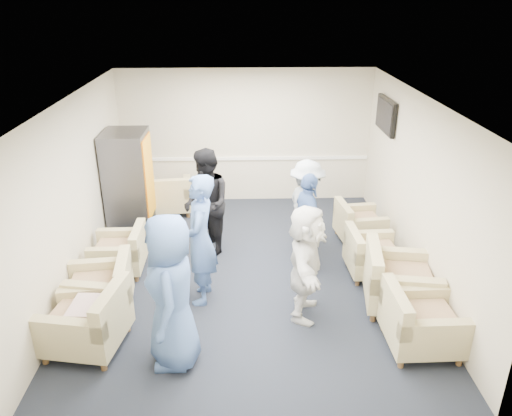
{
  "coord_description": "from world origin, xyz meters",
  "views": [
    {
      "loc": [
        -0.09,
        -6.75,
        4.05
      ],
      "look_at": [
        0.12,
        0.2,
        1.01
      ],
      "focal_mm": 35.0,
      "sensor_mm": 36.0,
      "label": 1
    }
  ],
  "objects_px": {
    "armchair_right_midnear": "(396,283)",
    "armchair_right_midfar": "(370,256)",
    "armchair_left_near": "(90,323)",
    "vending_machine": "(129,182)",
    "person_back_left": "(207,203)",
    "person_front_left": "(171,292)",
    "person_back_right": "(307,207)",
    "armchair_left_far": "(122,253)",
    "armchair_left_mid": "(103,291)",
    "person_mid_right": "(308,223)",
    "person_mid_left": "(200,240)",
    "person_front_right": "(306,262)",
    "armchair_corner": "(170,197)",
    "armchair_right_far": "(357,225)",
    "armchair_right_near": "(418,324)"
  },
  "relations": [
    {
      "from": "armchair_right_midnear",
      "to": "armchair_right_midfar",
      "type": "relative_size",
      "value": 1.33
    },
    {
      "from": "armchair_left_near",
      "to": "armchair_right_midfar",
      "type": "bearing_deg",
      "value": 123.03
    },
    {
      "from": "vending_machine",
      "to": "person_back_left",
      "type": "xyz_separation_m",
      "value": [
        1.43,
        -0.92,
        -0.03
      ]
    },
    {
      "from": "person_front_left",
      "to": "person_back_right",
      "type": "distance_m",
      "value": 3.24
    },
    {
      "from": "armchair_left_far",
      "to": "vending_machine",
      "type": "distance_m",
      "value": 1.62
    },
    {
      "from": "armchair_right_midfar",
      "to": "armchair_left_mid",
      "type": "bearing_deg",
      "value": 100.85
    },
    {
      "from": "person_back_right",
      "to": "person_mid_right",
      "type": "relative_size",
      "value": 1.01
    },
    {
      "from": "person_mid_left",
      "to": "person_front_right",
      "type": "bearing_deg",
      "value": 77.21
    },
    {
      "from": "armchair_left_mid",
      "to": "armchair_corner",
      "type": "relative_size",
      "value": 1.0
    },
    {
      "from": "armchair_left_mid",
      "to": "person_front_left",
      "type": "relative_size",
      "value": 0.5
    },
    {
      "from": "vending_machine",
      "to": "armchair_left_far",
      "type": "bearing_deg",
      "value": -85.16
    },
    {
      "from": "armchair_left_mid",
      "to": "armchair_right_far",
      "type": "xyz_separation_m",
      "value": [
        3.89,
        2.02,
        -0.04
      ]
    },
    {
      "from": "person_back_right",
      "to": "person_mid_left",
      "type": "bearing_deg",
      "value": 114.9
    },
    {
      "from": "person_front_left",
      "to": "armchair_right_far",
      "type": "bearing_deg",
      "value": 134.14
    },
    {
      "from": "armchair_left_mid",
      "to": "person_back_right",
      "type": "height_order",
      "value": "person_back_right"
    },
    {
      "from": "armchair_corner",
      "to": "person_front_left",
      "type": "bearing_deg",
      "value": 91.72
    },
    {
      "from": "armchair_left_far",
      "to": "person_front_left",
      "type": "relative_size",
      "value": 0.42
    },
    {
      "from": "armchair_left_near",
      "to": "armchair_left_far",
      "type": "bearing_deg",
      "value": -169.61
    },
    {
      "from": "armchair_right_far",
      "to": "armchair_corner",
      "type": "relative_size",
      "value": 0.89
    },
    {
      "from": "armchair_left_mid",
      "to": "person_mid_right",
      "type": "relative_size",
      "value": 0.59
    },
    {
      "from": "person_back_left",
      "to": "person_mid_right",
      "type": "relative_size",
      "value": 1.13
    },
    {
      "from": "armchair_left_far",
      "to": "armchair_right_far",
      "type": "height_order",
      "value": "armchair_left_far"
    },
    {
      "from": "armchair_left_mid",
      "to": "armchair_right_midnear",
      "type": "xyz_separation_m",
      "value": [
        3.98,
        0.02,
        0.04
      ]
    },
    {
      "from": "person_mid_right",
      "to": "person_front_right",
      "type": "distance_m",
      "value": 1.24
    },
    {
      "from": "vending_machine",
      "to": "person_front_right",
      "type": "xyz_separation_m",
      "value": [
        2.82,
        -2.72,
        -0.12
      ]
    },
    {
      "from": "armchair_right_midfar",
      "to": "person_mid_right",
      "type": "bearing_deg",
      "value": 75.03
    },
    {
      "from": "armchair_right_midfar",
      "to": "person_front_left",
      "type": "bearing_deg",
      "value": 122.05
    },
    {
      "from": "armchair_left_near",
      "to": "armchair_right_midnear",
      "type": "xyz_separation_m",
      "value": [
        3.96,
        0.75,
        0.02
      ]
    },
    {
      "from": "armchair_right_far",
      "to": "person_mid_left",
      "type": "relative_size",
      "value": 0.45
    },
    {
      "from": "armchair_right_midfar",
      "to": "person_front_right",
      "type": "xyz_separation_m",
      "value": [
        -1.14,
        -1.01,
        0.49
      ]
    },
    {
      "from": "armchair_right_far",
      "to": "person_mid_left",
      "type": "distance_m",
      "value": 3.17
    },
    {
      "from": "person_back_right",
      "to": "armchair_left_far",
      "type": "bearing_deg",
      "value": 85.72
    },
    {
      "from": "armchair_left_near",
      "to": "armchair_right_near",
      "type": "relative_size",
      "value": 1.19
    },
    {
      "from": "armchair_left_mid",
      "to": "person_back_left",
      "type": "xyz_separation_m",
      "value": [
        1.32,
        1.68,
        0.55
      ]
    },
    {
      "from": "armchair_left_far",
      "to": "armchair_right_midnear",
      "type": "bearing_deg",
      "value": 74.36
    },
    {
      "from": "vending_machine",
      "to": "person_front_left",
      "type": "relative_size",
      "value": 0.98
    },
    {
      "from": "person_front_left",
      "to": "person_mid_left",
      "type": "height_order",
      "value": "person_front_left"
    },
    {
      "from": "armchair_left_far",
      "to": "vending_machine",
      "type": "relative_size",
      "value": 0.43
    },
    {
      "from": "armchair_left_near",
      "to": "vending_machine",
      "type": "relative_size",
      "value": 0.57
    },
    {
      "from": "person_front_left",
      "to": "person_back_right",
      "type": "xyz_separation_m",
      "value": [
        1.86,
        2.66,
        -0.14
      ]
    },
    {
      "from": "person_front_left",
      "to": "person_back_left",
      "type": "height_order",
      "value": "person_front_left"
    },
    {
      "from": "armchair_left_far",
      "to": "armchair_right_near",
      "type": "xyz_separation_m",
      "value": [
        3.99,
        -1.95,
        0.03
      ]
    },
    {
      "from": "armchair_corner",
      "to": "person_mid_left",
      "type": "bearing_deg",
      "value": 99.14
    },
    {
      "from": "armchair_left_near",
      "to": "armchair_left_mid",
      "type": "bearing_deg",
      "value": -167.92
    },
    {
      "from": "armchair_right_far",
      "to": "person_mid_left",
      "type": "height_order",
      "value": "person_mid_left"
    },
    {
      "from": "armchair_right_far",
      "to": "person_mid_right",
      "type": "bearing_deg",
      "value": 125.59
    },
    {
      "from": "armchair_corner",
      "to": "person_back_right",
      "type": "distance_m",
      "value": 3.02
    },
    {
      "from": "person_front_left",
      "to": "person_back_right",
      "type": "height_order",
      "value": "person_front_left"
    },
    {
      "from": "armchair_left_far",
      "to": "armchair_right_near",
      "type": "distance_m",
      "value": 4.44
    },
    {
      "from": "armchair_right_far",
      "to": "person_back_left",
      "type": "bearing_deg",
      "value": 90.93
    }
  ]
}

